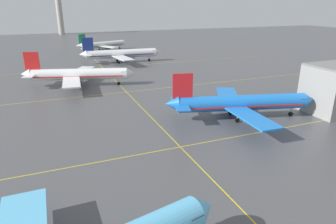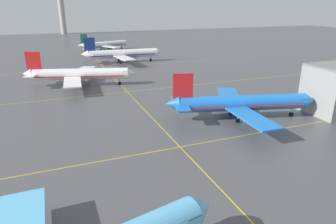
{
  "view_description": "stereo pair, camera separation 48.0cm",
  "coord_description": "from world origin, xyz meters",
  "px_view_note": "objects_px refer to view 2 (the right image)",
  "views": [
    {
      "loc": [
        -21.11,
        -7.44,
        25.36
      ],
      "look_at": [
        0.27,
        45.64,
        4.7
      ],
      "focal_mm": 31.82,
      "sensor_mm": 36.0,
      "label": 1
    },
    {
      "loc": [
        -20.66,
        -7.62,
        25.36
      ],
      "look_at": [
        0.27,
        45.64,
        4.7
      ],
      "focal_mm": 31.82,
      "sensor_mm": 36.0,
      "label": 2
    }
  ],
  "objects_px": {
    "airliner_far_left_stand": "(122,54)",
    "control_tower": "(61,5)",
    "airliner_second_row": "(241,103)",
    "airliner_third_row": "(79,74)",
    "airliner_far_right_stand": "(104,45)"
  },
  "relations": [
    {
      "from": "airliner_third_row",
      "to": "airliner_far_left_stand",
      "type": "xyz_separation_m",
      "value": [
        23.07,
        36.7,
        0.13
      ]
    },
    {
      "from": "airliner_third_row",
      "to": "control_tower",
      "type": "height_order",
      "value": "control_tower"
    },
    {
      "from": "airliner_second_row",
      "to": "airliner_far_right_stand",
      "type": "xyz_separation_m",
      "value": [
        -9.78,
        123.51,
        -0.38
      ]
    },
    {
      "from": "airliner_far_left_stand",
      "to": "control_tower",
      "type": "xyz_separation_m",
      "value": [
        -16.85,
        159.64,
        20.75
      ]
    },
    {
      "from": "airliner_far_left_stand",
      "to": "airliner_far_right_stand",
      "type": "height_order",
      "value": "airliner_far_left_stand"
    },
    {
      "from": "airliner_far_left_stand",
      "to": "airliner_far_right_stand",
      "type": "bearing_deg",
      "value": 91.35
    },
    {
      "from": "airliner_far_right_stand",
      "to": "airliner_third_row",
      "type": "bearing_deg",
      "value": -105.74
    },
    {
      "from": "airliner_second_row",
      "to": "airliner_third_row",
      "type": "distance_m",
      "value": 55.26
    },
    {
      "from": "airliner_third_row",
      "to": "control_tower",
      "type": "xyz_separation_m",
      "value": [
        6.21,
        196.34,
        20.88
      ]
    },
    {
      "from": "airliner_second_row",
      "to": "control_tower",
      "type": "xyz_separation_m",
      "value": [
        -25.65,
        241.48,
        20.94
      ]
    },
    {
      "from": "airliner_second_row",
      "to": "control_tower",
      "type": "bearing_deg",
      "value": 96.06
    },
    {
      "from": "airliner_far_right_stand",
      "to": "airliner_second_row",
      "type": "bearing_deg",
      "value": -85.47
    },
    {
      "from": "airliner_far_left_stand",
      "to": "control_tower",
      "type": "relative_size",
      "value": 0.87
    },
    {
      "from": "airliner_far_left_stand",
      "to": "airliner_far_right_stand",
      "type": "xyz_separation_m",
      "value": [
        -0.98,
        41.66,
        -0.57
      ]
    },
    {
      "from": "airliner_third_row",
      "to": "airliner_far_right_stand",
      "type": "distance_m",
      "value": 81.42
    }
  ]
}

